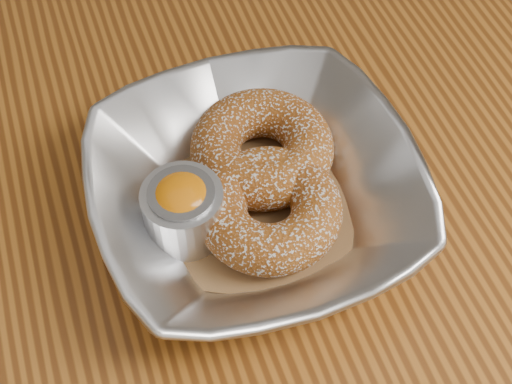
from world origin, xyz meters
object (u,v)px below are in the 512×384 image
object	(u,v)px
donut_back	(262,148)
ramekin	(183,209)
serving_bowl	(256,193)
donut_front	(269,209)
table	(249,256)

from	to	relation	value
donut_back	ramekin	bearing A→B (deg)	-152.05
serving_bowl	ramekin	world-z (taller)	ramekin
serving_bowl	donut_front	distance (m)	0.02
donut_back	ramekin	size ratio (longest dim) A/B	1.89
table	ramekin	world-z (taller)	ramekin
donut_back	ramekin	xyz separation A→B (m)	(-0.07, -0.04, 0.01)
table	donut_back	xyz separation A→B (m)	(0.02, 0.01, 0.13)
donut_back	donut_front	world-z (taller)	donut_back
donut_back	donut_front	distance (m)	0.06
donut_back	donut_front	size ratio (longest dim) A/B	1.04
donut_front	ramekin	bearing A→B (deg)	164.77
donut_back	serving_bowl	bearing A→B (deg)	-115.31
donut_front	donut_back	bearing A→B (deg)	75.80
table	ramekin	bearing A→B (deg)	-156.54
donut_front	ramekin	distance (m)	0.06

